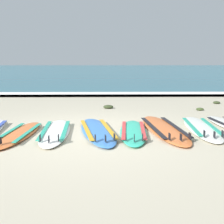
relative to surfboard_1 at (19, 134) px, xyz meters
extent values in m
plane|color=#B7AD93|center=(1.29, 0.11, -0.04)|extent=(80.00, 80.00, 0.00)
cube|color=#23667A|center=(1.29, 35.59, 0.01)|extent=(80.00, 60.00, 0.10)
cube|color=white|center=(1.29, 5.96, 0.02)|extent=(80.00, 0.75, 0.11)
ellipsoid|color=orange|center=(0.00, 0.00, 0.00)|extent=(0.64, 2.02, 0.07)
cube|color=teal|center=(-0.18, 0.01, 0.04)|extent=(0.17, 1.39, 0.01)
cube|color=teal|center=(0.18, -0.01, 0.04)|extent=(0.17, 1.39, 0.01)
cube|color=black|center=(-0.05, -0.77, 0.09)|extent=(0.02, 0.09, 0.11)
ellipsoid|color=white|center=(0.64, 0.15, 0.00)|extent=(0.66, 2.17, 0.07)
cube|color=teal|center=(0.44, 0.14, 0.04)|extent=(0.17, 1.50, 0.01)
cube|color=teal|center=(0.83, 0.16, 0.04)|extent=(0.17, 1.50, 0.01)
cube|color=black|center=(0.69, -0.68, 0.09)|extent=(0.02, 0.09, 0.11)
cube|color=black|center=(0.54, -0.63, 0.09)|extent=(0.02, 0.09, 0.11)
cube|color=black|center=(0.83, -0.61, 0.09)|extent=(0.02, 0.09, 0.11)
ellipsoid|color=#3875CC|center=(1.43, 0.22, 0.00)|extent=(0.98, 2.37, 0.07)
cube|color=gold|center=(1.23, 0.18, 0.04)|extent=(0.37, 1.60, 0.01)
cube|color=gold|center=(1.63, 0.26, 0.04)|extent=(0.37, 1.60, 0.01)
cube|color=black|center=(1.59, -0.66, 0.09)|extent=(0.03, 0.09, 0.11)
cube|color=black|center=(1.43, -0.63, 0.09)|extent=(0.03, 0.09, 0.11)
cube|color=black|center=(1.74, -0.58, 0.09)|extent=(0.03, 0.09, 0.11)
ellipsoid|color=#2DB793|center=(2.11, 0.13, 0.00)|extent=(0.64, 2.03, 0.07)
cube|color=#D13838|center=(1.94, 0.14, 0.04)|extent=(0.17, 1.40, 0.01)
cube|color=#D13838|center=(2.29, 0.12, 0.04)|extent=(0.17, 1.40, 0.01)
cube|color=black|center=(2.06, -0.65, 0.09)|extent=(0.02, 0.09, 0.11)
cube|color=black|center=(1.93, -0.58, 0.09)|extent=(0.02, 0.09, 0.11)
cube|color=black|center=(2.20, -0.60, 0.09)|extent=(0.02, 0.09, 0.11)
ellipsoid|color=orange|center=(2.74, 0.37, 0.00)|extent=(0.86, 2.57, 0.07)
cube|color=black|center=(2.51, 0.35, 0.04)|extent=(0.25, 1.77, 0.01)
cube|color=black|center=(2.96, 0.39, 0.04)|extent=(0.25, 1.77, 0.01)
cube|color=black|center=(2.83, -0.61, 0.09)|extent=(0.02, 0.09, 0.11)
cube|color=black|center=(2.65, -0.57, 0.09)|extent=(0.02, 0.09, 0.11)
cube|color=black|center=(3.00, -0.53, 0.09)|extent=(0.02, 0.09, 0.11)
ellipsoid|color=silver|center=(3.50, 0.41, 0.00)|extent=(0.72, 2.27, 0.07)
cube|color=teal|center=(3.30, 0.43, 0.04)|extent=(0.20, 1.56, 0.01)
cube|color=teal|center=(3.70, 0.40, 0.04)|extent=(0.20, 1.56, 0.01)
cube|color=black|center=(3.44, -0.46, 0.09)|extent=(0.02, 0.09, 0.11)
cube|color=black|center=(3.29, -0.39, 0.09)|extent=(0.02, 0.09, 0.11)
cube|color=black|center=(3.59, -0.41, 0.09)|extent=(0.02, 0.09, 0.11)
ellipsoid|color=#2D381E|center=(5.10, 3.85, 0.00)|extent=(0.23, 0.18, 0.08)
ellipsoid|color=#2D381E|center=(1.65, 2.99, 0.01)|extent=(0.29, 0.23, 0.10)
ellipsoid|color=#384723|center=(4.18, 2.63, 0.00)|extent=(0.21, 0.17, 0.07)
camera|label=1|loc=(1.62, -5.16, 1.34)|focal=46.29mm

